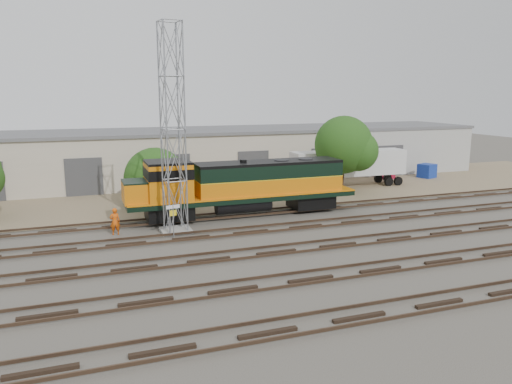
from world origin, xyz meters
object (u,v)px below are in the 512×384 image
object	(u,v)px
worker	(115,221)
semi_trailer	(351,164)
locomotive	(239,185)
signal_tower	(173,133)

from	to	relation	value
worker	semi_trailer	world-z (taller)	semi_trailer
locomotive	semi_trailer	distance (m)	16.05
signal_tower	semi_trailer	xyz separation A→B (m)	(19.27, 10.47, -4.31)
locomotive	worker	world-z (taller)	locomotive
signal_tower	worker	world-z (taller)	signal_tower
locomotive	signal_tower	distance (m)	7.21
worker	semi_trailer	xyz separation A→B (m)	(23.09, 9.75, 1.34)
worker	semi_trailer	bearing A→B (deg)	-156.43
locomotive	signal_tower	bearing A→B (deg)	-153.62
semi_trailer	signal_tower	bearing A→B (deg)	-149.40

